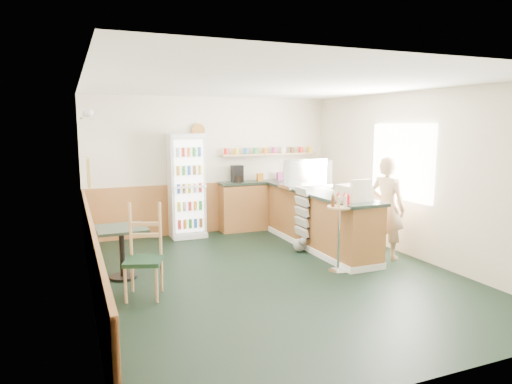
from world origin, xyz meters
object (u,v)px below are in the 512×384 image
condiment_stand (339,222)px  cafe_chair (142,248)px  cash_register (354,193)px  shopkeeper (387,208)px  display_case (305,174)px  drinks_fridge (187,186)px  cafe_table (122,242)px

condiment_stand → cafe_chair: (-2.82, 0.16, -0.14)m
condiment_stand → cash_register: bearing=31.1°
cash_register → condiment_stand: 0.61m
shopkeeper → cafe_chair: (-3.93, -0.16, -0.21)m
display_case → shopkeeper: shopkeeper is taller
cash_register → condiment_stand: bearing=-153.9°
drinks_fridge → condiment_stand: 3.35m
display_case → cash_register: 1.57m
cafe_chair → display_case: bearing=46.5°
shopkeeper → cafe_table: bearing=59.5°
drinks_fridge → condiment_stand: size_ratio=1.74×
display_case → condiment_stand: display_case is taller
display_case → cash_register: (0.00, -1.56, -0.13)m
drinks_fridge → display_case: bearing=-30.5°
shopkeeper → drinks_fridge: bearing=22.9°
condiment_stand → cafe_table: 3.14m
cafe_table → shopkeeper: bearing=-8.2°
cash_register → cafe_chair: size_ratio=0.36×
cafe_table → cafe_chair: 0.78m
cash_register → cafe_chair: (-3.23, -0.08, -0.51)m
display_case → cash_register: size_ratio=2.08×
shopkeeper → cash_register: bearing=73.9°
drinks_fridge → cash_register: 3.35m
shopkeeper → cafe_chair: size_ratio=1.40×
drinks_fridge → display_case: 2.29m
drinks_fridge → cafe_table: drinks_fridge is taller
cash_register → cafe_table: size_ratio=0.58×
shopkeeper → condiment_stand: 1.16m
condiment_stand → cafe_table: condiment_stand is taller
condiment_stand → cafe_chair: 2.83m
shopkeeper → condiment_stand: bearing=83.9°
drinks_fridge → cash_register: drinks_fridge is taller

